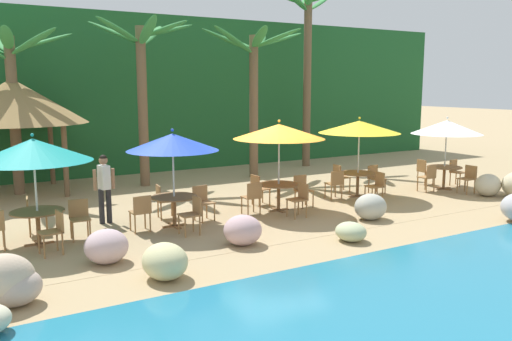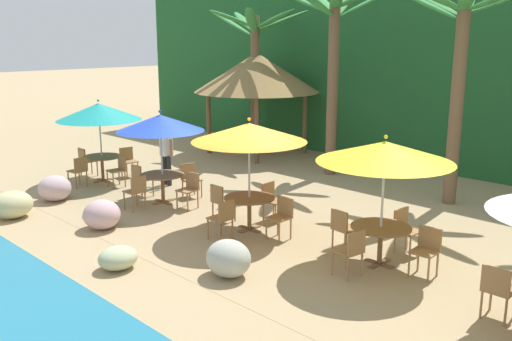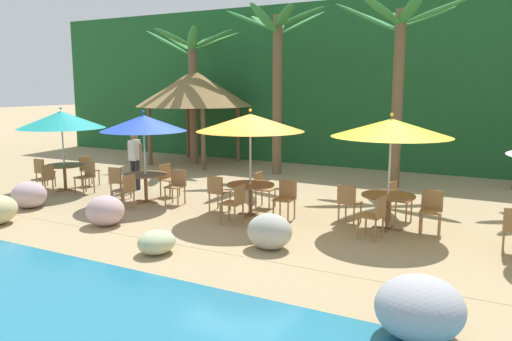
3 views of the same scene
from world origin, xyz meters
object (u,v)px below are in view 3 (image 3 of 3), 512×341
(chair_yellow_seaward, at_px, (431,208))
(palm_tree_nearest, at_px, (193,69))
(chair_teal_right, at_px, (45,178))
(chair_yellow_right, at_px, (375,214))
(dining_table_teal, at_px, (64,169))
(chair_blue_left, at_px, (118,180))
(chair_yellow_left, at_px, (348,201))
(umbrella_yellow, at_px, (391,128))
(chair_blue_inland, at_px, (167,177))
(palm_tree_second, at_px, (278,59))
(chair_blue_right, at_px, (126,189))
(chair_orange_right, at_px, (235,201))
(chair_teal_inland, at_px, (88,169))
(umbrella_blue, at_px, (143,123))
(chair_teal_left, at_px, (43,171))
(dining_table_orange, at_px, (250,189))
(chair_blue_seaward, at_px, (177,184))
(dining_table_blue, at_px, (146,179))
(chair_orange_seaward, at_px, (286,197))
(dining_table_yellow, at_px, (388,201))
(chair_yellow_inland, at_px, (397,197))
(chair_orange_inland, at_px, (262,187))
(umbrella_orange, at_px, (250,123))
(palapa_hut, at_px, (194,89))
(palm_tree_third, at_px, (398,56))
(chair_teal_seaward, at_px, (87,175))
(waiter_in_white, at_px, (135,156))
(chair_orange_left, at_px, (218,191))
(umbrella_teal, at_px, (61,120))

(chair_yellow_seaward, bearing_deg, palm_tree_nearest, 150.70)
(chair_teal_right, relative_size, chair_yellow_right, 1.00)
(dining_table_teal, bearing_deg, chair_blue_left, -4.33)
(chair_yellow_left, bearing_deg, umbrella_yellow, -0.88)
(chair_blue_left, bearing_deg, chair_blue_inland, 47.47)
(palm_tree_second, bearing_deg, chair_yellow_left, -50.16)
(chair_blue_right, relative_size, chair_orange_right, 1.00)
(palm_tree_nearest, bearing_deg, palm_tree_second, -8.92)
(chair_teal_inland, distance_m, chair_orange_right, 6.36)
(umbrella_yellow, bearing_deg, umbrella_blue, -175.82)
(chair_teal_left, xyz_separation_m, chair_yellow_seaward, (10.83, 0.59, 0.00))
(chair_teal_inland, bearing_deg, dining_table_orange, -7.77)
(chair_blue_seaward, height_order, chair_orange_right, same)
(dining_table_blue, xyz_separation_m, chair_orange_seaward, (3.87, 0.20, -0.10))
(chair_orange_right, xyz_separation_m, palm_tree_second, (-2.02, 6.18, 3.32))
(chair_yellow_right, bearing_deg, dining_table_blue, 176.15)
(dining_table_yellow, height_order, chair_yellow_inland, chair_yellow_inland)
(chair_orange_inland, bearing_deg, chair_yellow_left, -11.56)
(dining_table_blue, height_order, chair_blue_seaward, chair_blue_seaward)
(umbrella_orange, xyz_separation_m, dining_table_orange, (-0.00, -0.00, -1.53))
(chair_orange_inland, bearing_deg, umbrella_orange, -80.73)
(umbrella_yellow, bearing_deg, chair_blue_inland, 176.15)
(umbrella_orange, bearing_deg, chair_yellow_inland, 21.38)
(dining_table_yellow, distance_m, chair_yellow_left, 0.86)
(dining_table_teal, height_order, umbrella_blue, umbrella_blue)
(chair_yellow_left, xyz_separation_m, palapa_hut, (-8.00, 5.65, 2.35))
(palm_tree_nearest, bearing_deg, palm_tree_third, -7.00)
(chair_orange_right, bearing_deg, chair_blue_inland, 152.56)
(dining_table_orange, height_order, palm_tree_second, palm_tree_second)
(chair_orange_inland, distance_m, palm_tree_nearest, 8.19)
(chair_teal_seaward, distance_m, umbrella_yellow, 8.44)
(chair_yellow_inland, xyz_separation_m, waiter_in_white, (-7.45, -0.17, 0.47))
(chair_orange_left, bearing_deg, palapa_hut, 128.99)
(chair_blue_inland, xyz_separation_m, dining_table_orange, (3.00, -0.76, 0.10))
(dining_table_teal, distance_m, chair_teal_seaward, 0.86)
(chair_orange_seaward, relative_size, chair_orange_inland, 1.00)
(dining_table_teal, xyz_separation_m, chair_orange_right, (6.16, -0.82, -0.10))
(dining_table_orange, distance_m, chair_orange_right, 0.86)
(umbrella_blue, bearing_deg, chair_teal_seaward, 177.75)
(chair_orange_inland, height_order, palm_tree_third, palm_tree_third)
(chair_teal_seaward, height_order, chair_blue_left, same)
(umbrella_blue, bearing_deg, dining_table_teal, 178.75)
(chair_blue_seaward, relative_size, chair_orange_inland, 1.00)
(umbrella_orange, xyz_separation_m, umbrella_yellow, (3.07, 0.35, -0.02))
(chair_teal_seaward, xyz_separation_m, dining_table_blue, (2.18, -0.09, 0.10))
(chair_teal_inland, xyz_separation_m, chair_teal_right, (0.17, -1.69, 0.00))
(umbrella_yellow, bearing_deg, chair_yellow_right, -91.96)
(dining_table_teal, distance_m, chair_orange_inland, 5.99)
(dining_table_teal, bearing_deg, umbrella_orange, 0.29)
(palm_tree_nearest, bearing_deg, umbrella_teal, -92.88)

